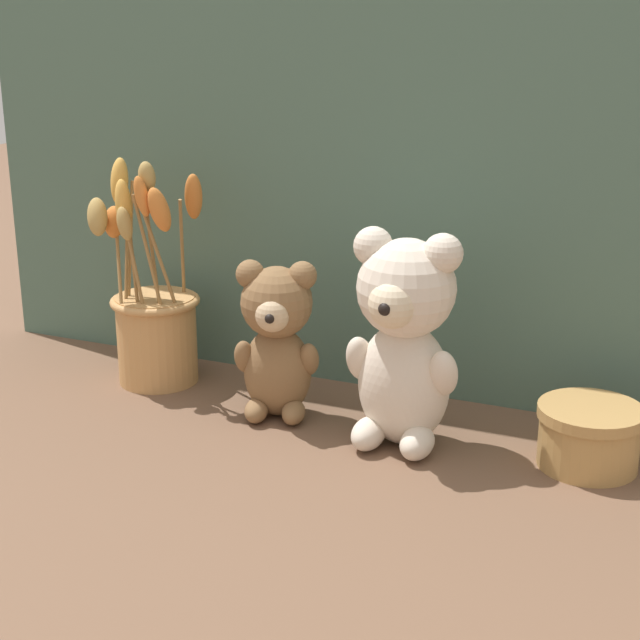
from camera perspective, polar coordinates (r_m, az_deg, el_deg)
The scene contains 6 objects.
ground_plane at distance 1.15m, azimuth -0.40°, elevation -6.50°, with size 4.00×4.00×0.00m, color brown.
backdrop_wall at distance 1.21m, azimuth 2.84°, elevation 11.55°, with size 1.10×0.02×0.68m.
teddy_bear_large at distance 1.08m, azimuth 4.90°, elevation -0.93°, with size 0.13×0.13×0.25m.
teddy_bear_medium at distance 1.16m, azimuth -2.53°, elevation -0.98°, with size 0.11×0.10×0.19m.
flower_vase at distance 1.28m, azimuth -9.63°, elevation 0.17°, with size 0.14×0.12×0.30m.
decorative_tin_tall at distance 1.09m, azimuth 15.39°, elevation -6.53°, with size 0.11×0.11×0.07m.
Camera 1 is at (0.42, -0.96, 0.48)m, focal length 55.00 mm.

